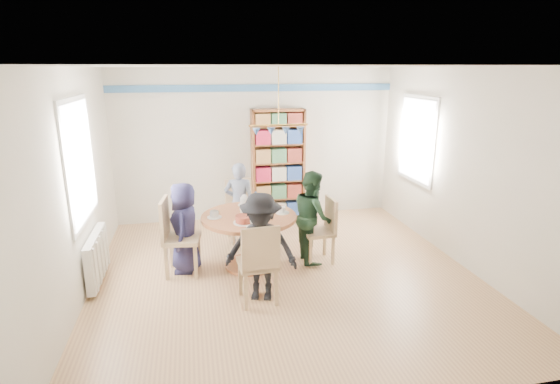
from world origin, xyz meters
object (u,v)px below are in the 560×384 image
object	(u,v)px
dining_table	(249,229)
chair_far	(240,207)
person_right	(312,216)
person_near	(261,247)
person_left	(185,228)
chair_left	(175,233)
chair_right	(324,227)
person_far	(239,203)
radiator	(97,257)
bookshelf	(278,166)
chair_near	(259,261)

from	to	relation	value
dining_table	chair_far	xyz separation A→B (m)	(-0.00, 1.07, -0.02)
person_right	person_near	world-z (taller)	person_near
person_left	chair_far	bearing A→B (deg)	145.59
chair_left	chair_right	bearing A→B (deg)	-0.08
chair_left	chair_right	distance (m)	2.05
chair_left	chair_far	world-z (taller)	chair_left
chair_far	person_far	bearing A→B (deg)	-97.92
chair_right	person_far	bearing A→B (deg)	139.86
person_far	person_left	bearing A→B (deg)	60.29
radiator	person_right	distance (m)	2.91
chair_right	person_far	distance (m)	1.43
dining_table	person_left	distance (m)	0.87
radiator	dining_table	size ratio (longest dim) A/B	0.77
dining_table	chair_far	distance (m)	1.07
chair_left	person_right	bearing A→B (deg)	2.03
radiator	dining_table	bearing A→B (deg)	2.46
person_far	bookshelf	xyz separation A→B (m)	(0.83, 1.07, 0.33)
person_right	bookshelf	xyz separation A→B (m)	(-0.11, 1.92, 0.32)
radiator	person_far	xyz separation A→B (m)	(1.95, 0.97, 0.30)
chair_near	person_right	distance (m)	1.43
chair_near	person_near	size ratio (longest dim) A/B	0.76
chair_far	bookshelf	distance (m)	1.28
dining_table	bookshelf	bearing A→B (deg)	67.73
dining_table	person_left	size ratio (longest dim) A/B	1.05
chair_near	person_far	size ratio (longest dim) A/B	0.77
radiator	dining_table	distance (m)	1.99
bookshelf	person_far	bearing A→B (deg)	-127.76
dining_table	chair_right	distance (m)	1.06
dining_table	person_far	xyz separation A→B (m)	(-0.03, 0.88, 0.09)
person_near	bookshelf	distance (m)	2.99
radiator	bookshelf	distance (m)	3.51
chair_left	chair_right	xyz separation A→B (m)	(2.05, -0.00, -0.07)
chair_right	person_right	world-z (taller)	person_right
radiator	person_left	xyz separation A→B (m)	(1.12, 0.13, 0.27)
chair_right	chair_left	bearing A→B (deg)	179.92
chair_right	chair_near	bearing A→B (deg)	-137.15
person_right	chair_near	bearing A→B (deg)	138.96
chair_right	bookshelf	world-z (taller)	bookshelf
chair_far	person_right	distance (m)	1.39
dining_table	person_near	distance (m)	0.92
chair_right	bookshelf	bearing A→B (deg)	97.35
chair_far	person_left	size ratio (longest dim) A/B	0.78
bookshelf	person_right	bearing A→B (deg)	-86.75
chair_right	person_right	distance (m)	0.22
chair_far	bookshelf	world-z (taller)	bookshelf
chair_left	bookshelf	distance (m)	2.71
dining_table	person_right	size ratio (longest dim) A/B	0.99
chair_near	bookshelf	world-z (taller)	bookshelf
person_near	person_left	bearing A→B (deg)	150.56
dining_table	chair_far	bearing A→B (deg)	90.18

